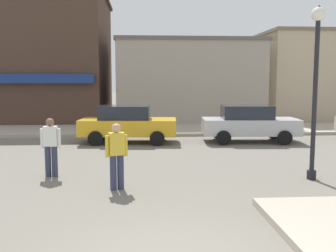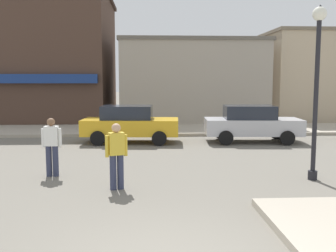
{
  "view_description": "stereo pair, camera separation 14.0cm",
  "coord_description": "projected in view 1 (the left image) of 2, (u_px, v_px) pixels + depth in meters",
  "views": [
    {
      "loc": [
        -0.4,
        -5.17,
        2.65
      ],
      "look_at": [
        0.26,
        4.5,
        1.5
      ],
      "focal_mm": 42.0,
      "sensor_mm": 36.0,
      "label": 1
    },
    {
      "loc": [
        -0.26,
        -5.18,
        2.65
      ],
      "look_at": [
        0.26,
        4.5,
        1.5
      ],
      "focal_mm": 42.0,
      "sensor_mm": 36.0,
      "label": 2
    }
  ],
  "objects": [
    {
      "name": "building_storefront_left_near",
      "position": [
        186.0,
        81.0,
        25.74
      ],
      "size": [
        8.81,
        7.91,
        5.05
      ],
      "color": "#9E9384",
      "rests_on": "ground"
    },
    {
      "name": "kerb_far",
      "position": [
        149.0,
        130.0,
        20.24
      ],
      "size": [
        80.0,
        4.0,
        0.15
      ],
      "primitive_type": "cube",
      "color": "#A89E8C",
      "rests_on": "ground"
    },
    {
      "name": "lamp_post",
      "position": [
        316.0,
        67.0,
        10.16
      ],
      "size": [
        0.36,
        0.36,
        4.54
      ],
      "color": "black",
      "rests_on": "ground"
    },
    {
      "name": "parked_car_second",
      "position": [
        249.0,
        123.0,
        16.71
      ],
      "size": [
        4.11,
        2.09,
        1.56
      ],
      "color": "#B7B7BC",
      "rests_on": "ground"
    },
    {
      "name": "parked_car_nearest",
      "position": [
        127.0,
        123.0,
        16.53
      ],
      "size": [
        4.11,
        2.09,
        1.56
      ],
      "color": "gold",
      "rests_on": "ground"
    },
    {
      "name": "building_storefront_left_mid",
      "position": [
        313.0,
        77.0,
        26.77
      ],
      "size": [
        7.63,
        7.23,
        5.7
      ],
      "color": "tan",
      "rests_on": "ground"
    },
    {
      "name": "pedestrian_crossing_far",
      "position": [
        51.0,
        145.0,
        10.69
      ],
      "size": [
        0.55,
        0.23,
        1.61
      ],
      "color": "#2D334C",
      "rests_on": "ground"
    },
    {
      "name": "building_corner_shop",
      "position": [
        30.0,
        58.0,
        25.88
      ],
      "size": [
        10.23,
        9.92,
        8.17
      ],
      "color": "#473328",
      "rests_on": "ground"
    },
    {
      "name": "pedestrian_crossing_near",
      "position": [
        117.0,
        154.0,
        9.41
      ],
      "size": [
        0.55,
        0.33,
        1.61
      ],
      "color": "#2D334C",
      "rests_on": "ground"
    }
  ]
}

